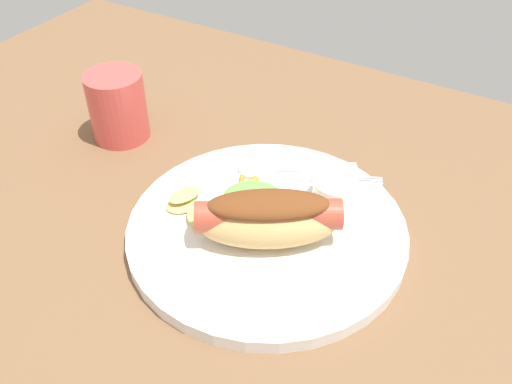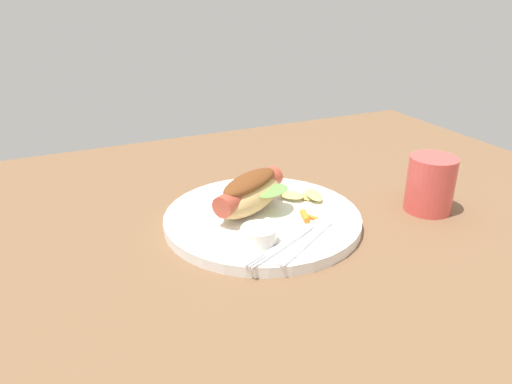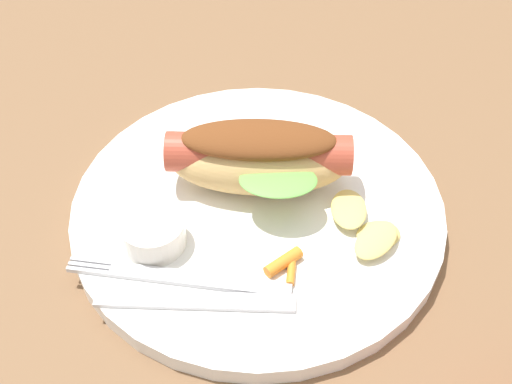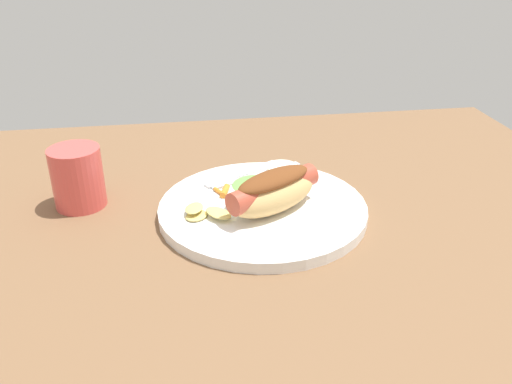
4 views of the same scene
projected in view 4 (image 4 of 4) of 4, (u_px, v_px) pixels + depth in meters
ground_plane at (238, 232)px, 74.75cm from camera, size 120.00×90.00×1.80cm
plate at (263, 209)px, 77.10cm from camera, size 30.03×30.03×1.60cm
hot_dog at (273, 190)px, 73.81cm from camera, size 15.33×12.67×5.87cm
sauce_ramekin at (282, 173)px, 83.60cm from camera, size 4.90×4.90×2.37cm
fork at (255, 176)px, 84.86cm from camera, size 15.48×8.25×0.40cm
knife at (243, 174)px, 85.56cm from camera, size 12.82×8.74×0.36cm
chips_pile at (204, 212)px, 73.48cm from camera, size 7.53×6.18×1.40cm
carrot_garnish at (224, 191)px, 79.56cm from camera, size 2.59×3.25×0.95cm
drinking_cup at (78, 177)px, 77.95cm from camera, size 7.47×7.47×9.08cm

